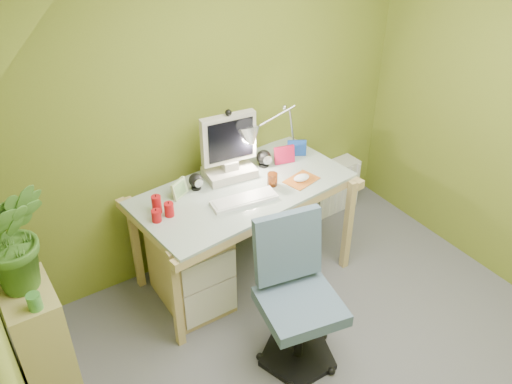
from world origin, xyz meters
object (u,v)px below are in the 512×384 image
potted_plant (15,238)px  radiator (333,187)px  desk (244,233)px  side_ledge (40,339)px  monitor (229,143)px  desk_lamp (284,119)px  task_chair (301,305)px

potted_plant → radiator: 2.69m
desk → side_ledge: desk is taller
monitor → side_ledge: size_ratio=0.70×
monitor → desk_lamp: size_ratio=0.82×
desk → desk_lamp: size_ratio=2.34×
monitor → task_chair: 1.17m
potted_plant → task_chair: (1.30, -0.72, -0.58)m
desk_lamp → potted_plant: bearing=176.9°
task_chair → side_ledge: bearing=164.3°
desk → potted_plant: (-1.43, -0.11, 0.66)m
side_ledge → desk_lamp: bearing=10.1°
desk_lamp → task_chair: (-0.58, -1.01, -0.63)m
desk → desk_lamp: bearing=15.8°
monitor → task_chair: (-0.13, -1.01, -0.57)m
side_ledge → task_chair: (1.34, -0.67, 0.10)m
side_ledge → radiator: bearing=10.6°
desk_lamp → task_chair: bearing=-131.6°
monitor → task_chair: size_ratio=0.55×
potted_plant → task_chair: 1.60m
side_ledge → task_chair: 1.50m
desk → radiator: size_ratio=3.32×
desk → potted_plant: potted_plant is taller
monitor → radiator: bearing=14.0°
monitor → radiator: monitor is taller
monitor → potted_plant: (-1.43, -0.29, 0.01)m
desk_lamp → radiator: bearing=0.2°
desk → potted_plant: size_ratio=2.26×
desk_lamp → potted_plant: desk_lamp is taller
radiator → desk_lamp: bearing=-170.1°
monitor → radiator: size_ratio=1.16×
desk → task_chair: size_ratio=1.57×
desk_lamp → potted_plant: 1.90m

